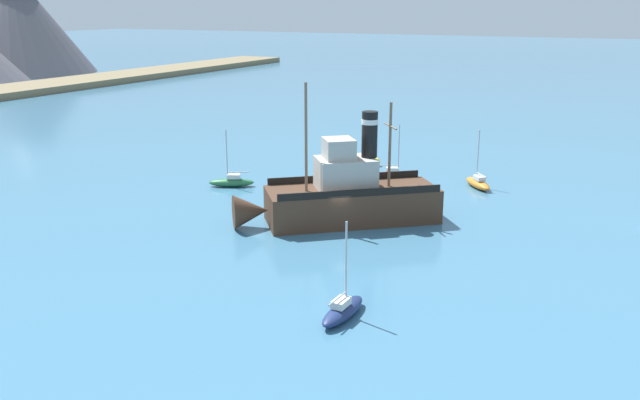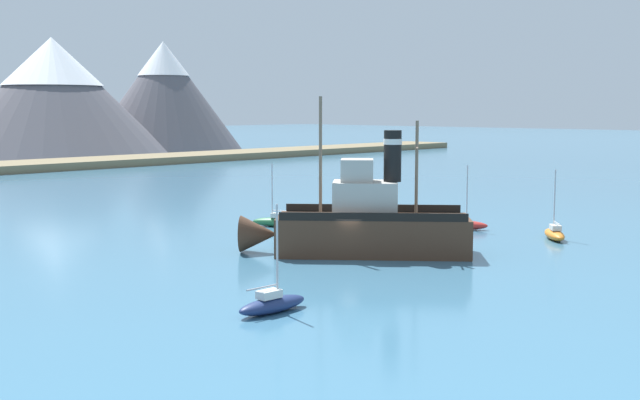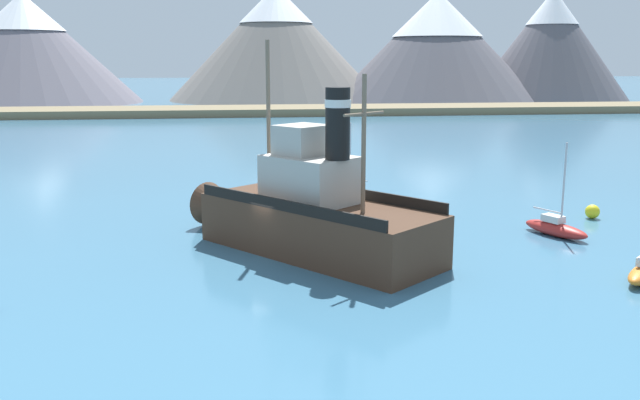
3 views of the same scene
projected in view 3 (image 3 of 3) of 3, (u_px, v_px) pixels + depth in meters
The scene contains 7 objects.
ground_plane at pixel (277, 253), 32.10m from camera, with size 600.00×600.00×0.00m, color teal.
mountain_ridge at pixel (241, 42), 142.17m from camera, with size 173.58×55.34×27.50m.
shoreline_strip at pixel (246, 111), 110.94m from camera, with size 240.00×12.00×1.20m, color #7A6B4C.
old_tugboat at pixel (308, 213), 32.05m from camera, with size 11.83×13.21×9.90m.
sailboat_red at pixel (555, 228), 35.07m from camera, with size 2.64×3.90×4.90m.
sailboat_green at pixel (353, 190), 45.05m from camera, with size 2.77×3.87×4.90m.
mooring_buoy at pixel (592, 212), 38.85m from camera, with size 0.81×0.81×0.81m, color yellow.
Camera 3 is at (-1.83, -30.92, 9.04)m, focal length 38.00 mm.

